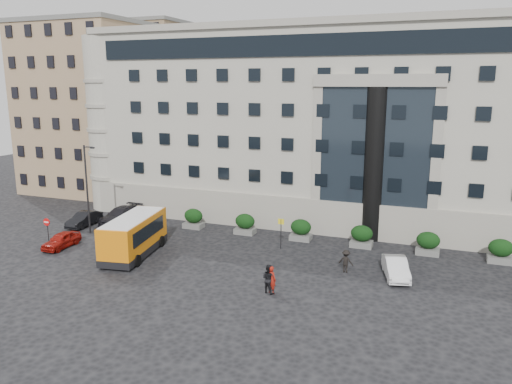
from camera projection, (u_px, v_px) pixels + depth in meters
ground at (192, 260)px, 38.25m from camera, size 120.00×120.00×0.00m
civic_building at (334, 123)px, 54.33m from camera, size 44.00×24.00×18.00m
entrance_column at (374, 165)px, 42.09m from camera, size 1.80×1.80×13.00m
apartment_near at (96, 110)px, 62.73m from camera, size 14.00×14.00×20.00m
apartment_far at (153, 98)px, 79.99m from camera, size 13.00×13.00×22.00m
hedge_a at (193, 218)px, 46.57m from camera, size 1.80×1.26×1.84m
hedge_b at (245, 224)px, 44.76m from camera, size 1.80×1.26×1.84m
hedge_c at (301, 230)px, 42.95m from camera, size 1.80×1.26×1.84m
hedge_d at (362, 236)px, 41.14m from camera, size 1.80×1.26×1.84m
hedge_e at (428, 243)px, 39.33m from camera, size 1.80×1.26×1.84m
hedge_f at (501, 251)px, 37.52m from camera, size 1.80×1.26×1.84m
street_lamp at (87, 186)px, 44.21m from camera, size 1.16×0.18×8.00m
bus_stop_sign at (281, 228)px, 40.54m from camera, size 0.50×0.08×2.52m
no_entry_sign at (47, 226)px, 41.48m from camera, size 0.64×0.16×2.32m
minibus at (134, 234)px, 39.04m from camera, size 3.76×7.73×3.09m
red_truck at (175, 184)px, 58.93m from camera, size 3.17×5.92×3.06m
parked_car_a at (61, 240)px, 41.05m from camera, size 1.59×3.73×1.26m
parked_car_b at (84, 219)px, 47.26m from camera, size 1.59×4.12×1.34m
parked_car_c at (120, 215)px, 48.38m from camera, size 2.17×5.17×1.49m
parked_car_d at (128, 192)px, 58.61m from camera, size 3.04×5.65×1.51m
white_taxi at (396, 268)px, 34.75m from camera, size 2.46×4.40×1.37m
pedestrian_a at (272, 280)px, 32.05m from camera, size 0.79×0.66×1.83m
pedestrian_b at (269, 279)px, 32.11m from camera, size 1.11×0.98×1.91m
pedestrian_c at (346, 261)px, 35.61m from camera, size 1.15×0.76×1.67m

